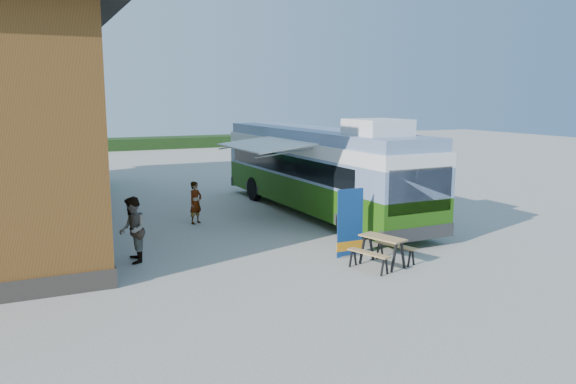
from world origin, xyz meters
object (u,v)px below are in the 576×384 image
banner (350,229)px  person_b (133,230)px  picnic_table (383,244)px  person_a (196,203)px  bus (319,167)px  slurry_tanker (83,161)px

banner → person_b: 6.28m
picnic_table → person_a: (-3.26, 7.45, 0.16)m
picnic_table → person_a: person_a is taller
banner → picnic_table: 1.28m
bus → person_a: size_ratio=8.13×
bus → picnic_table: 7.52m
banner → person_a: 6.88m
slurry_tanker → banner: bearing=-63.3°
bus → slurry_tanker: 13.63m
person_a → slurry_tanker: bearing=74.6°
person_b → banner: bearing=77.0°
bus → person_b: size_ratio=6.79×
banner → slurry_tanker: size_ratio=0.31×
person_b → person_a: bearing=150.5°
person_a → slurry_tanker: 11.16m
banner → person_a: size_ratio=1.29×
banner → person_a: bearing=113.9°
person_a → person_b: bearing=-156.8°
person_a → person_b: (-3.00, -4.15, 0.16)m
picnic_table → banner: bearing=86.9°
bus → person_a: (-5.05, 0.25, -1.09)m
bus → slurry_tanker: bearing=124.9°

